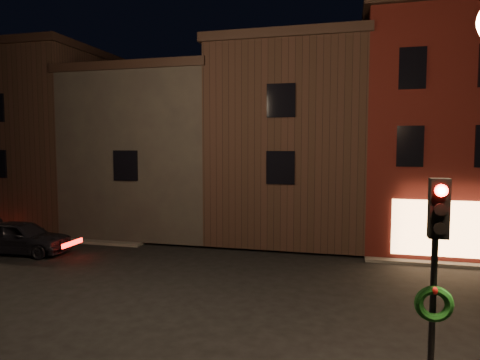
% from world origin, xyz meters
% --- Properties ---
extents(ground, '(120.00, 120.00, 0.00)m').
position_xyz_m(ground, '(0.00, 0.00, 0.00)').
color(ground, black).
rests_on(ground, ground).
extents(sidewalk_far_left, '(30.00, 30.00, 0.12)m').
position_xyz_m(sidewalk_far_left, '(-20.00, 20.00, 0.06)').
color(sidewalk_far_left, '#2D2B28').
rests_on(sidewalk_far_left, ground).
extents(corner_building, '(6.50, 8.50, 10.50)m').
position_xyz_m(corner_building, '(8.00, 9.47, 5.40)').
color(corner_building, '#440F0C').
rests_on(corner_building, ground).
extents(row_building_a, '(7.30, 10.30, 9.40)m').
position_xyz_m(row_building_a, '(1.50, 10.50, 4.83)').
color(row_building_a, black).
rests_on(row_building_a, ground).
extents(row_building_b, '(7.80, 10.30, 8.40)m').
position_xyz_m(row_building_b, '(-5.75, 10.50, 4.33)').
color(row_building_b, black).
rests_on(row_building_b, ground).
extents(row_building_c, '(7.30, 10.30, 9.90)m').
position_xyz_m(row_building_c, '(-13.00, 10.50, 5.08)').
color(row_building_c, black).
rests_on(row_building_c, ground).
extents(traffic_signal, '(0.58, 0.38, 4.05)m').
position_xyz_m(traffic_signal, '(5.60, -5.51, 2.81)').
color(traffic_signal, black).
rests_on(traffic_signal, sidewalk_near_right).
extents(parked_car_a, '(4.35, 1.98, 1.45)m').
position_xyz_m(parked_car_a, '(-9.31, 2.79, 0.72)').
color(parked_car_a, black).
rests_on(parked_car_a, ground).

